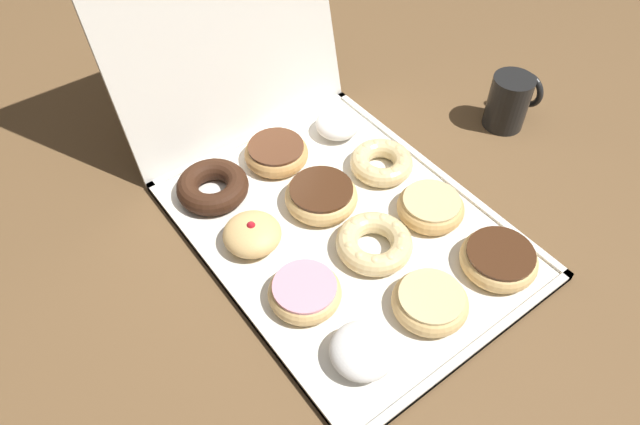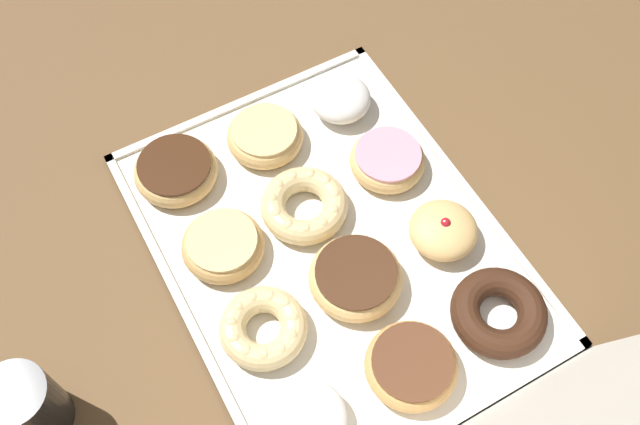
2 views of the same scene
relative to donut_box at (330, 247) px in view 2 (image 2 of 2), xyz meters
The scene contains 15 objects.
ground_plane 0.01m from the donut_box, ahead, with size 3.00×3.00×0.00m, color brown.
donut_box is the anchor object (origin of this frame).
powdered_filled_donut_0 0.23m from the donut_box, 123.21° to the right, with size 0.09×0.09×0.05m.
glazed_ring_donut_1 0.19m from the donut_box, 91.17° to the right, with size 0.11×0.11×0.04m.
chocolate_frosted_donut_2 0.24m from the donut_box, 55.62° to the right, with size 0.12×0.12×0.04m.
pink_frosted_donut_3 0.15m from the donut_box, 151.98° to the right, with size 0.11×0.11×0.03m.
cruller_donut_4 0.07m from the donut_box, 84.55° to the right, with size 0.12×0.12×0.04m.
glazed_ring_donut_5 0.14m from the donut_box, 25.08° to the right, with size 0.11×0.11×0.04m.
jelly_filled_donut_6 0.15m from the donut_box, 154.98° to the left, with size 0.09×0.09×0.05m.
chocolate_frosted_donut_7 0.07m from the donut_box, 89.51° to the left, with size 0.12×0.12×0.04m.
cruller_donut_8 0.15m from the donut_box, 26.92° to the left, with size 0.11×0.11×0.04m.
chocolate_cake_ring_donut_9 0.23m from the donut_box, 124.34° to the left, with size 0.12×0.12×0.04m.
chocolate_frosted_donut_10 0.20m from the donut_box, 88.68° to the left, with size 0.11×0.11×0.04m.
powdered_filled_donut_11 0.23m from the donut_box, 55.18° to the left, with size 0.08×0.08×0.04m.
coffee_mug 0.42m from the donut_box, ahead, with size 0.10×0.08×0.10m.
Camera 2 is at (0.23, 0.38, 0.87)m, focal length 40.59 mm.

